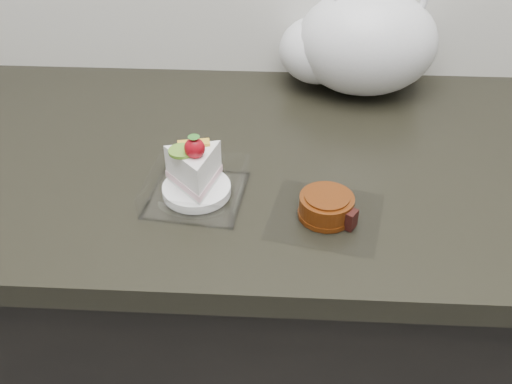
% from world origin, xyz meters
% --- Properties ---
extents(counter, '(2.04, 0.64, 0.90)m').
position_xyz_m(counter, '(0.00, 1.69, 0.45)').
color(counter, black).
rests_on(counter, ground).
extents(cake_tray, '(0.15, 0.15, 0.11)m').
position_xyz_m(cake_tray, '(-0.18, 1.57, 0.93)').
color(cake_tray, white).
rests_on(cake_tray, counter).
extents(mooncake_wrap, '(0.18, 0.18, 0.04)m').
position_xyz_m(mooncake_wrap, '(0.02, 1.53, 0.91)').
color(mooncake_wrap, white).
rests_on(mooncake_wrap, counter).
extents(plastic_bag, '(0.31, 0.22, 0.24)m').
position_xyz_m(plastic_bag, '(0.09, 1.93, 1.00)').
color(plastic_bag, white).
rests_on(plastic_bag, counter).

